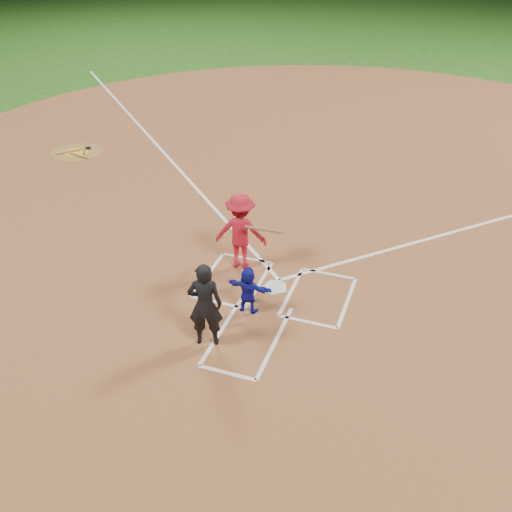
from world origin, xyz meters
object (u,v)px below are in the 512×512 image
(catcher, at_px, (248,290))
(umpire, at_px, (205,305))
(home_plate, at_px, (275,287))
(on_deck_circle, at_px, (76,152))
(batter_at_plate, at_px, (241,231))

(catcher, xyz_separation_m, umpire, (-0.41, -1.18, 0.36))
(home_plate, xyz_separation_m, on_deck_circle, (-8.65, 5.23, -0.00))
(home_plate, relative_size, on_deck_circle, 0.35)
(home_plate, bearing_deg, umpire, 72.31)
(home_plate, relative_size, umpire, 0.34)
(catcher, xyz_separation_m, batter_at_plate, (-0.74, 1.55, 0.38))
(catcher, bearing_deg, home_plate, -102.32)
(umpire, bearing_deg, home_plate, -124.93)
(umpire, relative_size, batter_at_plate, 0.98)
(home_plate, relative_size, catcher, 0.58)
(on_deck_circle, distance_m, umpire, 10.89)
(catcher, distance_m, batter_at_plate, 1.76)
(on_deck_circle, relative_size, umpire, 0.97)
(catcher, bearing_deg, umpire, 74.48)
(batter_at_plate, bearing_deg, catcher, -64.43)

